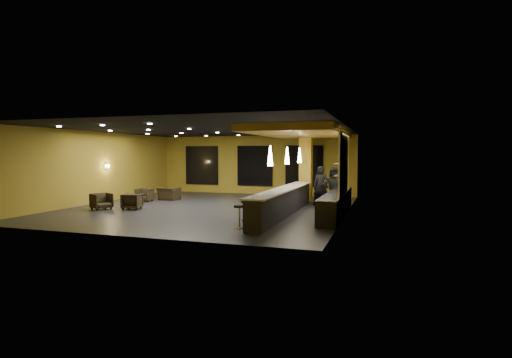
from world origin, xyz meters
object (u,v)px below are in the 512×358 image
(armchair_c, at_px, (144,195))
(bar_stool_4, at_px, (280,197))
(column, at_px, (306,167))
(armchair_b, at_px, (132,201))
(staff_c, at_px, (334,187))
(bar_stool_5, at_px, (284,194))
(staff_a, at_px, (321,187))
(bar_stool_1, at_px, (246,208))
(prep_counter, at_px, (336,204))
(pendant_0, at_px, (270,156))
(bar_stool_2, at_px, (257,204))
(pendant_1, at_px, (287,156))
(bar_stool_3, at_px, (269,200))
(bar_counter, at_px, (284,202))
(bar_stool_0, at_px, (239,213))
(pendant_2, at_px, (300,155))
(armchair_d, at_px, (169,194))
(armchair_a, at_px, (101,201))
(staff_b, at_px, (321,188))

(armchair_c, height_order, bar_stool_4, bar_stool_4)
(column, distance_m, armchair_b, 8.54)
(staff_c, relative_size, bar_stool_5, 2.49)
(staff_a, height_order, bar_stool_1, staff_a)
(prep_counter, height_order, pendant_0, pendant_0)
(prep_counter, height_order, bar_stool_2, prep_counter)
(pendant_1, distance_m, armchair_b, 7.04)
(staff_c, xyz_separation_m, bar_stool_3, (-2.40, -2.23, -0.44))
(bar_counter, distance_m, bar_stool_0, 3.34)
(pendant_1, xyz_separation_m, pendant_2, (0.00, 2.50, 0.00))
(armchair_d, bearing_deg, bar_stool_2, 152.38)
(armchair_a, height_order, bar_stool_4, bar_stool_4)
(staff_a, bearing_deg, prep_counter, -65.78)
(bar_stool_0, bearing_deg, bar_stool_5, 91.18)
(armchair_b, height_order, bar_stool_0, bar_stool_0)
(bar_counter, height_order, armchair_d, bar_counter)
(prep_counter, distance_m, bar_stool_2, 3.12)
(bar_counter, xyz_separation_m, bar_stool_2, (-0.91, -0.63, -0.04))
(staff_a, xyz_separation_m, bar_stool_4, (-1.79, -0.40, -0.44))
(staff_a, xyz_separation_m, armchair_b, (-7.78, -2.89, -0.59))
(bar_stool_2, bearing_deg, pendant_1, 51.25)
(bar_counter, xyz_separation_m, pendant_0, (0.00, -2.00, 1.85))
(bar_stool_0, height_order, bar_stool_2, bar_stool_0)
(pendant_2, distance_m, armchair_a, 9.09)
(pendant_0, height_order, bar_stool_4, pendant_0)
(prep_counter, xyz_separation_m, bar_stool_3, (-2.80, 0.15, 0.04))
(armchair_a, distance_m, armchair_c, 3.14)
(bar_stool_3, bearing_deg, staff_b, 57.39)
(bar_stool_2, bearing_deg, armchair_a, -177.04)
(bar_stool_1, distance_m, bar_stool_2, 1.29)
(staff_a, bearing_deg, bar_counter, -116.64)
(staff_a, height_order, bar_stool_2, staff_a)
(bar_counter, height_order, bar_stool_5, bar_counter)
(bar_stool_0, bearing_deg, bar_stool_2, 94.91)
(prep_counter, bearing_deg, pendant_2, 128.66)
(staff_b, height_order, bar_stool_0, staff_b)
(armchair_d, bearing_deg, armchair_a, 81.68)
(bar_counter, height_order, armchair_c, bar_counter)
(pendant_1, xyz_separation_m, bar_stool_3, (-0.80, 0.15, -1.88))
(pendant_2, bearing_deg, armchair_a, -153.25)
(armchair_c, relative_size, bar_stool_5, 1.00)
(bar_stool_0, xyz_separation_m, bar_stool_1, (-0.26, 1.35, -0.01))
(bar_stool_0, distance_m, bar_stool_2, 2.65)
(pendant_0, height_order, staff_a, pendant_0)
(armchair_a, height_order, bar_stool_2, bar_stool_2)
(bar_stool_3, bearing_deg, bar_stool_4, 84.95)
(armchair_d, xyz_separation_m, bar_stool_3, (6.21, -2.49, 0.14))
(bar_stool_0, height_order, bar_stool_1, bar_stool_0)
(pendant_1, relative_size, bar_stool_2, 0.96)
(prep_counter, distance_m, armchair_c, 9.98)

